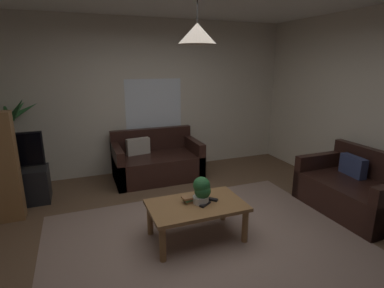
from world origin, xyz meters
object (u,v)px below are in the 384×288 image
object	(u,v)px
potted_plant_on_table	(202,190)
remote_on_table_0	(205,204)
book_on_table_1	(189,199)
book_on_table_2	(189,197)
remote_on_table_1	(211,199)
coffee_table	(196,209)
pendant_lamp	(197,33)
book_on_table_0	(190,201)
tv	(9,152)
potted_palm_corner	(14,147)
couch_under_window	(157,163)
couch_right_side	(354,192)
tv_stand	(15,187)

from	to	relation	value
potted_plant_on_table	remote_on_table_0	bearing A→B (deg)	-82.63
book_on_table_1	potted_plant_on_table	bearing A→B (deg)	-24.67
book_on_table_2	remote_on_table_1	distance (m)	0.27
coffee_table	book_on_table_2	distance (m)	0.16
remote_on_table_0	pendant_lamp	size ratio (longest dim) A/B	0.28
coffee_table	book_on_table_0	size ratio (longest dim) A/B	8.52
book_on_table_2	pendant_lamp	distance (m)	1.75
tv	coffee_table	bearing A→B (deg)	-39.83
book_on_table_0	book_on_table_1	xyz separation A→B (m)	(-0.01, 0.01, 0.02)
potted_palm_corner	coffee_table	bearing A→B (deg)	-47.52
couch_under_window	pendant_lamp	xyz separation A→B (m)	(-0.07, -2.01, 1.96)
couch_right_side	coffee_table	xyz separation A→B (m)	(-2.24, 0.15, 0.09)
potted_plant_on_table	pendant_lamp	bearing A→B (deg)	-170.27
remote_on_table_0	potted_plant_on_table	size ratio (longest dim) A/B	0.53
coffee_table	pendant_lamp	world-z (taller)	pendant_lamp
book_on_table_1	pendant_lamp	xyz separation A→B (m)	(0.06, -0.07, 1.77)
couch_under_window	book_on_table_2	distance (m)	1.96
pendant_lamp	coffee_table	bearing A→B (deg)	180.00
potted_plant_on_table	remote_on_table_1	bearing A→B (deg)	8.58
couch_right_side	potted_plant_on_table	xyz separation A→B (m)	(-2.17, 0.16, 0.31)
tv_stand	remote_on_table_0	bearing A→B (deg)	-40.11
tv_stand	pendant_lamp	size ratio (longest dim) A/B	1.57
couch_right_side	pendant_lamp	size ratio (longest dim) A/B	2.34
couch_right_side	tv	distance (m)	4.73
pendant_lamp	book_on_table_1	bearing A→B (deg)	131.14
book_on_table_1	coffee_table	bearing A→B (deg)	-48.86
book_on_table_0	remote_on_table_0	bearing A→B (deg)	-44.83
couch_under_window	book_on_table_2	size ratio (longest dim) A/B	9.61
book_on_table_0	book_on_table_1	size ratio (longest dim) A/B	1.06
book_on_table_1	remote_on_table_1	world-z (taller)	book_on_table_1
tv_stand	tv	xyz separation A→B (m)	(0.00, -0.02, 0.53)
couch_under_window	tv_stand	xyz separation A→B (m)	(-2.14, -0.26, -0.02)
couch_right_side	book_on_table_2	distance (m)	2.33
coffee_table	remote_on_table_0	bearing A→B (deg)	-38.22
couch_right_side	remote_on_table_0	xyz separation A→B (m)	(-2.16, 0.08, 0.16)
book_on_table_2	potted_palm_corner	distance (m)	3.03
potted_palm_corner	book_on_table_2	bearing A→B (deg)	-47.59
coffee_table	potted_plant_on_table	size ratio (longest dim) A/B	3.54
book_on_table_1	couch_right_side	bearing A→B (deg)	-5.41
tv_stand	book_on_table_1	bearing A→B (deg)	-39.86
tv_stand	potted_palm_corner	world-z (taller)	potted_palm_corner
potted_palm_corner	remote_on_table_0	bearing A→B (deg)	-47.23
book_on_table_2	remote_on_table_0	distance (m)	0.20
remote_on_table_0	tv_stand	xyz separation A→B (m)	(-2.15, 1.81, -0.19)
coffee_table	remote_on_table_0	xyz separation A→B (m)	(0.08, -0.06, 0.08)
book_on_table_0	remote_on_table_0	xyz separation A→B (m)	(0.13, -0.13, 0.00)
potted_plant_on_table	couch_under_window	bearing A→B (deg)	90.11
coffee_table	tv	xyz separation A→B (m)	(-2.07, 1.73, 0.41)
remote_on_table_1	pendant_lamp	bearing A→B (deg)	-35.43
remote_on_table_1	book_on_table_1	bearing A→B (deg)	-53.90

